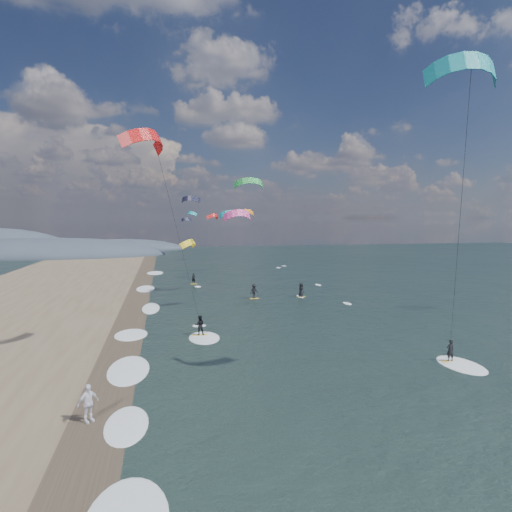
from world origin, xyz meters
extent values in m
plane|color=black|center=(0.00, 0.00, 0.00)|extent=(260.00, 260.00, 0.00)
cube|color=#382D23|center=(-12.00, 10.00, 0.00)|extent=(3.00, 240.00, 0.00)
ellipsoid|color=#3D4756|center=(-40.00, 100.00, 0.00)|extent=(64.00, 24.00, 10.00)
ellipsoid|color=#3D4756|center=(-22.00, 120.00, 0.00)|extent=(40.00, 18.00, 7.00)
cube|color=yellow|center=(11.15, 2.85, 0.03)|extent=(1.25, 0.38, 0.05)
imported|color=black|center=(11.15, 2.85, 0.83)|extent=(0.57, 0.39, 1.55)
ellipsoid|color=white|center=(11.45, 2.05, 0.00)|extent=(2.60, 4.20, 0.12)
cylinder|color=black|center=(9.15, -0.15, 9.83)|extent=(0.02, 0.02, 18.52)
cube|color=yellow|center=(-5.69, 13.50, 0.03)|extent=(1.35, 0.41, 0.06)
imported|color=black|center=(-5.69, 13.50, 0.92)|extent=(0.89, 0.72, 1.71)
ellipsoid|color=white|center=(-5.39, 12.70, 0.00)|extent=(2.60, 4.20, 0.12)
cylinder|color=black|center=(-7.44, 10.50, 8.59)|extent=(0.02, 0.02, 16.14)
cube|color=yellow|center=(2.53, 29.24, 0.03)|extent=(1.10, 0.35, 0.05)
imported|color=black|center=(2.53, 29.24, 0.95)|extent=(1.31, 0.99, 1.80)
cube|color=yellow|center=(8.75, 29.19, 0.03)|extent=(1.10, 0.35, 0.05)
imported|color=black|center=(8.75, 29.19, 0.93)|extent=(0.81, 1.00, 1.77)
cube|color=yellow|center=(-4.12, 43.06, 0.03)|extent=(1.10, 0.35, 0.05)
imported|color=black|center=(-4.12, 43.06, 0.87)|extent=(0.71, 0.62, 1.65)
ellipsoid|color=white|center=(-10.80, -2.00, 0.00)|extent=(2.40, 5.40, 0.11)
ellipsoid|color=white|center=(-10.80, 6.00, 0.00)|extent=(2.40, 5.40, 0.11)
ellipsoid|color=white|center=(-10.80, 15.00, 0.00)|extent=(2.40, 5.40, 0.11)
ellipsoid|color=white|center=(-10.80, 26.00, 0.00)|extent=(2.40, 5.40, 0.11)
ellipsoid|color=white|center=(-10.80, 40.00, 0.00)|extent=(2.40, 5.40, 0.11)
ellipsoid|color=white|center=(-10.80, 58.00, 0.00)|extent=(2.40, 5.40, 0.11)
imported|color=white|center=(-12.50, -1.25, 0.98)|extent=(1.19, 1.09, 1.95)
camera|label=1|loc=(-8.69, -23.17, 10.20)|focal=30.00mm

